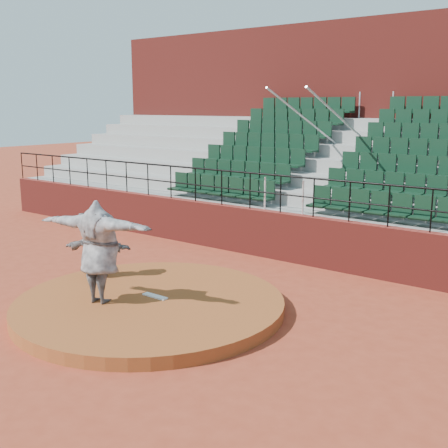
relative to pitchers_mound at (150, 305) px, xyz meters
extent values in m
plane|color=#9D3B23|center=(0.00, 0.00, -0.12)|extent=(90.00, 90.00, 0.00)
cylinder|color=#954A21|center=(0.00, 0.00, 0.00)|extent=(5.50, 5.50, 0.25)
cube|color=white|center=(0.00, 0.15, 0.14)|extent=(0.60, 0.15, 0.03)
cube|color=maroon|center=(0.00, 5.00, 0.53)|extent=(24.00, 0.30, 1.30)
cylinder|color=black|center=(0.00, 5.00, 2.17)|extent=(24.00, 0.05, 0.05)
cylinder|color=black|center=(0.00, 5.00, 1.68)|extent=(24.00, 0.04, 0.04)
cylinder|color=black|center=(-12.00, 5.00, 1.67)|extent=(0.04, 0.04, 1.00)
cylinder|color=black|center=(-11.00, 5.00, 1.67)|extent=(0.04, 0.04, 1.00)
cylinder|color=black|center=(-10.00, 5.00, 1.67)|extent=(0.04, 0.04, 1.00)
cylinder|color=black|center=(-9.00, 5.00, 1.67)|extent=(0.04, 0.04, 1.00)
cylinder|color=black|center=(-8.00, 5.00, 1.67)|extent=(0.04, 0.04, 1.00)
cylinder|color=black|center=(-7.00, 5.00, 1.67)|extent=(0.04, 0.04, 1.00)
cylinder|color=black|center=(-6.00, 5.00, 1.67)|extent=(0.04, 0.04, 1.00)
cylinder|color=black|center=(-5.00, 5.00, 1.67)|extent=(0.04, 0.04, 1.00)
cylinder|color=black|center=(-4.00, 5.00, 1.67)|extent=(0.04, 0.04, 1.00)
cylinder|color=black|center=(-3.00, 5.00, 1.67)|extent=(0.04, 0.04, 1.00)
cylinder|color=black|center=(-2.00, 5.00, 1.67)|extent=(0.04, 0.04, 1.00)
cylinder|color=black|center=(-1.00, 5.00, 1.67)|extent=(0.04, 0.04, 1.00)
cylinder|color=black|center=(0.00, 5.00, 1.67)|extent=(0.04, 0.04, 1.00)
cylinder|color=black|center=(1.00, 5.00, 1.67)|extent=(0.04, 0.04, 1.00)
cylinder|color=black|center=(2.00, 5.00, 1.67)|extent=(0.04, 0.04, 1.00)
cylinder|color=black|center=(3.00, 5.00, 1.67)|extent=(0.04, 0.04, 1.00)
cylinder|color=black|center=(4.00, 5.00, 1.67)|extent=(0.04, 0.04, 1.00)
cube|color=gray|center=(0.00, 5.58, 0.53)|extent=(24.00, 0.85, 1.30)
cube|color=black|center=(-2.53, 5.59, 1.54)|extent=(3.85, 0.48, 0.72)
cube|color=black|center=(2.53, 5.59, 1.54)|extent=(3.85, 0.48, 0.72)
cube|color=gray|center=(0.00, 6.43, 0.73)|extent=(24.00, 0.85, 1.70)
cube|color=black|center=(-2.53, 6.44, 1.94)|extent=(3.85, 0.48, 0.72)
cube|color=black|center=(2.53, 6.44, 1.94)|extent=(3.85, 0.48, 0.72)
cube|color=gray|center=(0.00, 7.28, 0.93)|extent=(24.00, 0.85, 2.10)
cube|color=black|center=(-2.53, 7.29, 2.33)|extent=(3.85, 0.48, 0.72)
cube|color=black|center=(2.53, 7.29, 2.33)|extent=(3.85, 0.48, 0.72)
cube|color=gray|center=(0.00, 8.12, 1.12)|extent=(24.00, 0.85, 2.50)
cube|color=black|center=(-2.53, 8.13, 2.73)|extent=(3.85, 0.48, 0.72)
cube|color=black|center=(2.53, 8.13, 2.73)|extent=(3.85, 0.48, 0.72)
cube|color=gray|center=(0.00, 8.97, 1.33)|extent=(24.00, 0.85, 2.90)
cube|color=black|center=(-2.53, 8.98, 3.14)|extent=(3.85, 0.48, 0.72)
cube|color=black|center=(2.53, 8.98, 3.14)|extent=(3.85, 0.48, 0.72)
cube|color=gray|center=(0.00, 9.82, 1.52)|extent=(24.00, 0.85, 3.30)
cube|color=black|center=(-2.53, 9.83, 3.53)|extent=(3.85, 0.48, 0.72)
cube|color=black|center=(2.53, 9.83, 3.53)|extent=(3.85, 0.48, 0.72)
cube|color=gray|center=(0.00, 10.68, 1.73)|extent=(24.00, 0.85, 3.70)
cube|color=black|center=(-2.53, 10.69, 3.94)|extent=(3.85, 0.48, 0.72)
cube|color=black|center=(2.53, 10.69, 3.94)|extent=(3.85, 0.48, 0.72)
cylinder|color=silver|center=(-0.60, 8.12, 3.28)|extent=(0.06, 5.97, 2.46)
cylinder|color=silver|center=(0.60, 8.12, 3.28)|extent=(0.06, 5.97, 2.46)
cube|color=maroon|center=(0.00, 12.60, 3.43)|extent=(24.00, 3.00, 7.10)
imported|color=black|center=(-0.67, -0.71, 1.17)|extent=(2.65, 1.28, 2.08)
imported|color=black|center=(-2.08, 0.36, 0.73)|extent=(1.63, 1.17, 1.70)
camera|label=1|loc=(7.85, -7.74, 4.00)|focal=45.00mm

